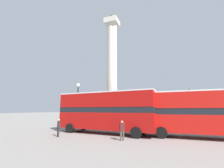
{
  "coord_description": "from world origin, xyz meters",
  "views": [
    {
      "loc": [
        8.51,
        -21.51,
        2.51
      ],
      "look_at": [
        0.0,
        0.0,
        6.46
      ],
      "focal_mm": 24.0,
      "sensor_mm": 36.0,
      "label": 1
    }
  ],
  "objects_px": {
    "monument_column": "(112,89)",
    "street_lamp": "(78,99)",
    "pedestrian_by_plinth": "(122,130)",
    "pedestrian_near_lamp": "(59,127)",
    "bus_a": "(208,112)",
    "equestrian_statue": "(192,117)",
    "bus_b": "(106,110)"
  },
  "relations": [
    {
      "from": "street_lamp",
      "to": "bus_a",
      "type": "bearing_deg",
      "value": -7.17
    },
    {
      "from": "pedestrian_near_lamp",
      "to": "equestrian_statue",
      "type": "bearing_deg",
      "value": 83.07
    },
    {
      "from": "pedestrian_by_plinth",
      "to": "bus_b",
      "type": "bearing_deg",
      "value": -93.25
    },
    {
      "from": "bus_b",
      "to": "pedestrian_near_lamp",
      "type": "bearing_deg",
      "value": -130.1
    },
    {
      "from": "monument_column",
      "to": "pedestrian_by_plinth",
      "type": "bearing_deg",
      "value": -63.81
    },
    {
      "from": "equestrian_statue",
      "to": "pedestrian_near_lamp",
      "type": "bearing_deg",
      "value": -118.28
    },
    {
      "from": "street_lamp",
      "to": "pedestrian_by_plinth",
      "type": "distance_m",
      "value": 10.19
    },
    {
      "from": "equestrian_statue",
      "to": "pedestrian_near_lamp",
      "type": "height_order",
      "value": "equestrian_statue"
    },
    {
      "from": "monument_column",
      "to": "pedestrian_near_lamp",
      "type": "relative_size",
      "value": 11.3
    },
    {
      "from": "bus_a",
      "to": "pedestrian_by_plinth",
      "type": "height_order",
      "value": "bus_a"
    },
    {
      "from": "bus_b",
      "to": "pedestrian_near_lamp",
      "type": "distance_m",
      "value": 4.99
    },
    {
      "from": "bus_a",
      "to": "pedestrian_by_plinth",
      "type": "xyz_separation_m",
      "value": [
        -6.87,
        -3.44,
        -1.45
      ]
    },
    {
      "from": "bus_a",
      "to": "street_lamp",
      "type": "xyz_separation_m",
      "value": [
        -15.0,
        1.89,
        1.62
      ]
    },
    {
      "from": "bus_b",
      "to": "street_lamp",
      "type": "bearing_deg",
      "value": 159.38
    },
    {
      "from": "bus_a",
      "to": "equestrian_statue",
      "type": "height_order",
      "value": "equestrian_statue"
    },
    {
      "from": "monument_column",
      "to": "bus_a",
      "type": "relative_size",
      "value": 1.62
    },
    {
      "from": "monument_column",
      "to": "street_lamp",
      "type": "height_order",
      "value": "monument_column"
    },
    {
      "from": "bus_a",
      "to": "equestrian_statue",
      "type": "distance_m",
      "value": 9.19
    },
    {
      "from": "pedestrian_near_lamp",
      "to": "bus_b",
      "type": "bearing_deg",
      "value": 82.68
    },
    {
      "from": "street_lamp",
      "to": "equestrian_statue",
      "type": "bearing_deg",
      "value": 26.32
    },
    {
      "from": "monument_column",
      "to": "equestrian_statue",
      "type": "height_order",
      "value": "monument_column"
    },
    {
      "from": "pedestrian_near_lamp",
      "to": "street_lamp",
      "type": "bearing_deg",
      "value": 146.01
    },
    {
      "from": "bus_b",
      "to": "street_lamp",
      "type": "height_order",
      "value": "street_lamp"
    },
    {
      "from": "pedestrian_near_lamp",
      "to": "pedestrian_by_plinth",
      "type": "bearing_deg",
      "value": 42.09
    },
    {
      "from": "pedestrian_by_plinth",
      "to": "monument_column",
      "type": "bearing_deg",
      "value": -111.25
    },
    {
      "from": "monument_column",
      "to": "bus_b",
      "type": "bearing_deg",
      "value": -74.45
    },
    {
      "from": "bus_a",
      "to": "pedestrian_near_lamp",
      "type": "height_order",
      "value": "bus_a"
    },
    {
      "from": "equestrian_statue",
      "to": "pedestrian_by_plinth",
      "type": "height_order",
      "value": "equestrian_statue"
    },
    {
      "from": "monument_column",
      "to": "bus_b",
      "type": "xyz_separation_m",
      "value": [
        1.79,
        -6.43,
        -3.26
      ]
    },
    {
      "from": "monument_column",
      "to": "bus_a",
      "type": "bearing_deg",
      "value": -27.05
    },
    {
      "from": "pedestrian_by_plinth",
      "to": "street_lamp",
      "type": "bearing_deg",
      "value": -80.71
    },
    {
      "from": "pedestrian_near_lamp",
      "to": "pedestrian_by_plinth",
      "type": "relative_size",
      "value": 1.02
    }
  ]
}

